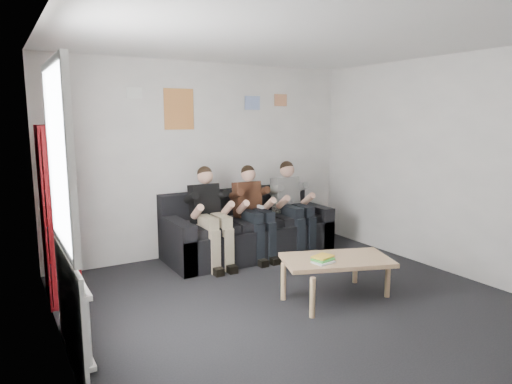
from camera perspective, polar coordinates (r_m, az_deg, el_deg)
room_shell at (r=4.41m, az=7.21°, el=1.53°), size 5.00×5.00×5.00m
sofa at (r=6.53m, az=-1.12°, el=-5.01°), size 2.34×0.96×0.90m
bookshelf at (r=5.33m, az=-23.47°, el=-2.40°), size 0.28×0.84×1.86m
coffee_table at (r=5.02m, az=10.02°, el=-8.72°), size 1.14×0.62×0.45m
game_cases at (r=4.86m, az=8.37°, el=-8.31°), size 0.26×0.23×0.05m
person_left at (r=5.98m, az=-5.64°, el=-3.06°), size 0.38×0.81×1.31m
person_middle at (r=6.28m, az=-0.23°, el=-2.50°), size 0.37×0.78×1.29m
person_right at (r=6.62m, az=4.67°, el=-1.82°), size 0.38×0.81×1.31m
radiator at (r=4.03m, az=-21.10°, el=-14.62°), size 0.10×0.64×0.60m
window at (r=3.80m, az=-22.80°, el=-5.33°), size 0.05×1.30×2.36m
poster_large at (r=6.37m, az=-9.61°, el=10.17°), size 0.42×0.01×0.55m
poster_blue at (r=6.87m, az=-0.46°, el=11.07°), size 0.25×0.01×0.20m
poster_pink at (r=7.13m, az=3.09°, el=11.39°), size 0.22×0.01×0.18m
poster_sign at (r=6.19m, az=-14.98°, el=11.87°), size 0.20×0.01×0.14m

